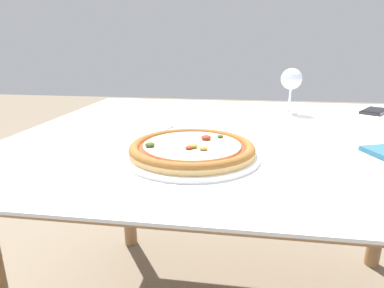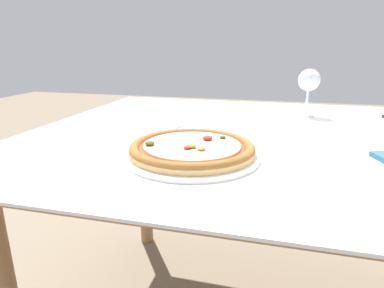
% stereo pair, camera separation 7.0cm
% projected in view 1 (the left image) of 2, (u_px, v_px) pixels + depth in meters
% --- Properties ---
extents(dining_table, '(1.34, 1.05, 0.70)m').
position_uv_depth(dining_table, '(257.00, 157.00, 0.94)').
color(dining_table, '#997047').
rests_on(dining_table, ground_plane).
extents(pizza_plate, '(0.30, 0.30, 0.04)m').
position_uv_depth(pizza_plate, '(192.00, 150.00, 0.70)').
color(pizza_plate, white).
rests_on(pizza_plate, dining_table).
extents(fork, '(0.04, 0.17, 0.00)m').
position_uv_depth(fork, '(165.00, 129.00, 0.94)').
color(fork, silver).
rests_on(fork, dining_table).
extents(wine_glass_far_left, '(0.07, 0.07, 0.16)m').
position_uv_depth(wine_glass_far_left, '(291.00, 81.00, 1.14)').
color(wine_glass_far_left, silver).
rests_on(wine_glass_far_left, dining_table).
extents(cell_phone, '(0.14, 0.16, 0.01)m').
position_uv_depth(cell_phone, '(375.00, 111.00, 1.19)').
color(cell_phone, '#232328').
rests_on(cell_phone, dining_table).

